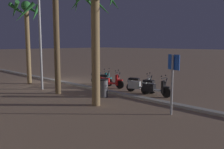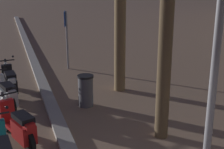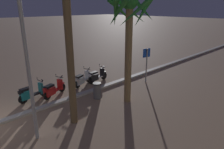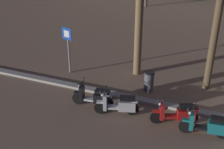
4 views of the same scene
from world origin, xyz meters
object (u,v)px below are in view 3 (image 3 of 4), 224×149
Objects in this scene: scooter_teal_mid_front at (31,93)px; palm_tree_near_sign at (129,24)px; litter_bin at (97,91)px; scooter_black_lead_nearest at (96,76)px; palm_tree_far_corner at (67,10)px; scooter_red_mid_centre at (53,89)px; scooter_silver_mid_rear at (82,79)px; crossing_sign at (146,61)px; street_lamp at (22,20)px.

palm_tree_near_sign reaches higher than scooter_teal_mid_front.
scooter_teal_mid_front is 1.93× the size of litter_bin.
scooter_black_lead_nearest is 0.98× the size of scooter_teal_mid_front.
palm_tree_far_corner reaches higher than litter_bin.
palm_tree_far_corner reaches higher than scooter_black_lead_nearest.
palm_tree_far_corner is (-0.44, 3.61, 4.51)m from scooter_teal_mid_front.
palm_tree_near_sign is (0.67, 3.54, 3.83)m from scooter_black_lead_nearest.
scooter_black_lead_nearest is at bearing -178.30° from scooter_red_mid_centre.
scooter_teal_mid_front is at bearing -83.02° from palm_tree_far_corner.
scooter_silver_mid_rear is 0.99× the size of scooter_red_mid_centre.
palm_tree_far_corner is at bearing 27.05° from litter_bin.
crossing_sign is at bearing -171.68° from palm_tree_far_corner.
crossing_sign is at bearing 136.85° from scooter_black_lead_nearest.
scooter_teal_mid_front is at bearing -44.17° from palm_tree_near_sign.
street_lamp is at bearing -2.03° from palm_tree_near_sign.
crossing_sign is 0.37× the size of palm_tree_far_corner.
scooter_black_lead_nearest is at bearing 176.79° from scooter_teal_mid_front.
street_lamp reaches higher than palm_tree_near_sign.
scooter_teal_mid_front reaches higher than litter_bin.
palm_tree_near_sign is at bearing 79.22° from scooter_black_lead_nearest.
scooter_silver_mid_rear is 0.22× the size of street_lamp.
scooter_black_lead_nearest is 4.59m from scooter_teal_mid_front.
scooter_teal_mid_front is at bearing -3.21° from scooter_black_lead_nearest.
scooter_red_mid_centre is 2.64m from litter_bin.
scooter_red_mid_centre is at bearing -102.68° from palm_tree_far_corner.
scooter_black_lead_nearest and scooter_red_mid_centre have the same top height.
scooter_red_mid_centre is 0.23× the size of street_lamp.
palm_tree_near_sign is (-3.46, 0.18, -0.68)m from palm_tree_far_corner.
palm_tree_near_sign reaches higher than litter_bin.
scooter_black_lead_nearest is 3.64m from crossing_sign.
palm_tree_far_corner is at bearing 8.32° from crossing_sign.
scooter_red_mid_centre is at bearing 1.70° from scooter_black_lead_nearest.
scooter_red_mid_centre is 0.73× the size of crossing_sign.
palm_tree_far_corner is (4.14, 3.36, 4.51)m from scooter_black_lead_nearest.
crossing_sign reaches higher than scooter_teal_mid_front.
scooter_silver_mid_rear is 7.28m from street_lamp.
scooter_red_mid_centre is at bearing 163.07° from scooter_teal_mid_front.
scooter_teal_mid_front is (3.45, -0.11, 0.01)m from scooter_silver_mid_rear.
scooter_teal_mid_front is (4.58, -0.26, 0.01)m from scooter_black_lead_nearest.
scooter_teal_mid_front is 0.32× the size of palm_tree_near_sign.
street_lamp is (2.51, 3.25, 4.22)m from scooter_red_mid_centre.
palm_tree_far_corner is 6.87× the size of litter_bin.
scooter_teal_mid_front is 6.66m from palm_tree_near_sign.
scooter_silver_mid_rear is (1.13, -0.15, -0.00)m from scooter_black_lead_nearest.
crossing_sign reaches higher than litter_bin.
litter_bin is at bearing -54.43° from palm_tree_near_sign.
litter_bin is at bearing 51.19° from scooter_black_lead_nearest.
street_lamp reaches higher than scooter_teal_mid_front.
litter_bin is (-2.88, 2.37, 0.03)m from scooter_teal_mid_front.
scooter_black_lead_nearest is at bearing 172.44° from scooter_silver_mid_rear.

